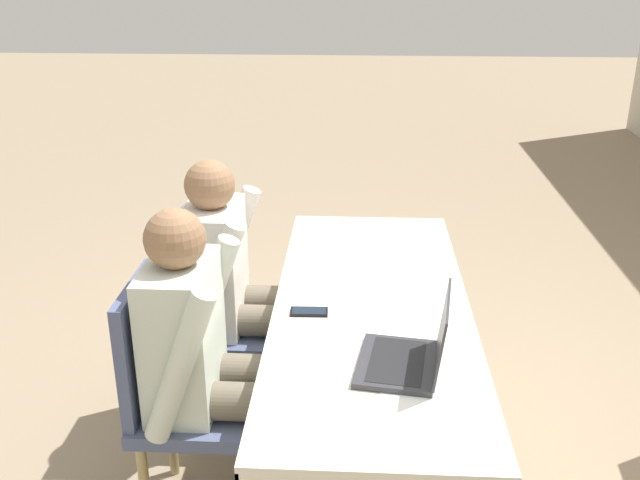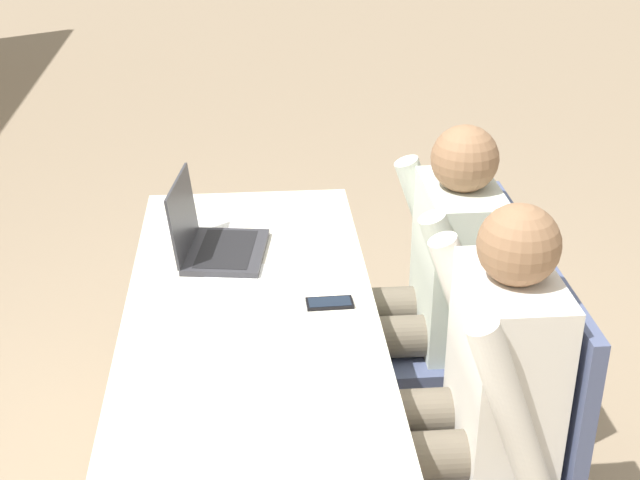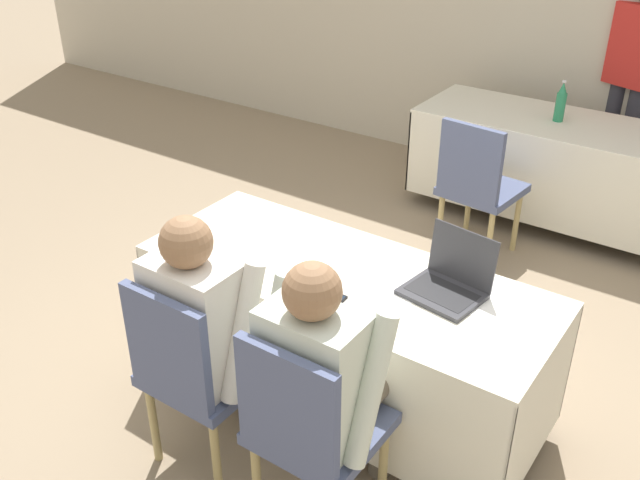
# 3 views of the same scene
# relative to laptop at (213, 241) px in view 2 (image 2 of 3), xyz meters

# --- Properties ---
(conference_table_near) EXTENTS (1.83, 0.72, 0.72)m
(conference_table_near) POSITION_rel_laptop_xyz_m (-0.43, -0.11, -0.22)
(conference_table_near) COLOR silver
(conference_table_near) RESTS_ON ground_plane
(laptop) EXTENTS (0.34, 0.31, 0.25)m
(laptop) POSITION_rel_laptop_xyz_m (0.00, 0.00, 0.00)
(laptop) COLOR #333338
(laptop) RESTS_ON conference_table_near
(cell_phone) EXTENTS (0.07, 0.14, 0.01)m
(cell_phone) POSITION_rel_laptop_xyz_m (-0.34, -0.34, -0.04)
(cell_phone) COLOR black
(cell_phone) RESTS_ON conference_table_near
(paper_beside_laptop) EXTENTS (0.33, 0.36, 0.00)m
(paper_beside_laptop) POSITION_rel_laptop_xyz_m (-0.18, -0.12, -0.05)
(paper_beside_laptop) COLOR white
(paper_beside_laptop) RESTS_ON conference_table_near
(paper_centre_table) EXTENTS (0.24, 0.32, 0.00)m
(paper_centre_table) POSITION_rel_laptop_xyz_m (-0.44, 0.01, -0.05)
(paper_centre_table) COLOR white
(paper_centre_table) RESTS_ON conference_table_near
(paper_left_edge) EXTENTS (0.25, 0.32, 0.00)m
(paper_left_edge) POSITION_rel_laptop_xyz_m (0.20, 0.05, -0.05)
(paper_left_edge) COLOR white
(paper_left_edge) RESTS_ON conference_table_near
(chair_near_left) EXTENTS (0.44, 0.44, 0.92)m
(chair_near_left) POSITION_rel_laptop_xyz_m (-0.71, -0.78, -0.26)
(chair_near_left) COLOR tan
(chair_near_left) RESTS_ON ground_plane
(chair_near_right) EXTENTS (0.44, 0.44, 0.92)m
(chair_near_right) POSITION_rel_laptop_xyz_m (-0.15, -0.78, -0.26)
(chair_near_right) COLOR tan
(chair_near_right) RESTS_ON ground_plane
(person_checkered_shirt) EXTENTS (0.50, 0.52, 1.18)m
(person_checkered_shirt) POSITION_rel_laptop_xyz_m (-0.71, -0.67, -0.10)
(person_checkered_shirt) COLOR #665B4C
(person_checkered_shirt) RESTS_ON ground_plane
(person_white_shirt) EXTENTS (0.50, 0.52, 1.18)m
(person_white_shirt) POSITION_rel_laptop_xyz_m (-0.15, -0.67, -0.10)
(person_white_shirt) COLOR #665B4C
(person_white_shirt) RESTS_ON ground_plane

